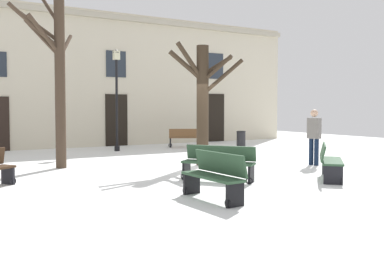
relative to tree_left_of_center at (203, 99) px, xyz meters
name	(u,v)px	position (x,y,z in m)	size (l,w,h in m)	color
ground_plane	(220,167)	(0.21, -0.68, -2.05)	(30.95, 30.95, 0.00)	white
building_facade	(118,79)	(0.22, 8.06, 1.12)	(19.34, 0.60, 6.24)	beige
tree_left_of_center	(203,99)	(0.00, 0.00, 0.00)	(2.06, 1.18, 3.75)	#382B1E
tree_center	(57,71)	(-4.02, 1.55, 0.81)	(2.09, 1.48, 5.38)	#423326
streetlamp	(117,89)	(-0.79, 5.51, 0.49)	(0.30, 0.30, 4.17)	black
litter_bin	(241,140)	(4.16, 3.65, -1.66)	(0.41, 0.41, 0.78)	black
bench_back_to_back_right	(214,176)	(-2.42, -4.41, -1.59)	(0.56, 1.57, 0.92)	#2D4C33
bench_far_corner	(329,161)	(1.35, -3.83, -1.60)	(1.55, 1.53, 0.88)	#2D4C33
bench_facing_shops	(219,162)	(-1.15, -2.64, -1.61)	(1.47, 1.69, 0.85)	#2D4C33
bench_near_center_tree	(187,137)	(2.54, 5.55, -1.61)	(1.67, 1.11, 0.85)	brown
person_near_bench	(314,134)	(2.96, -1.74, -1.09)	(0.31, 0.42, 1.72)	black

